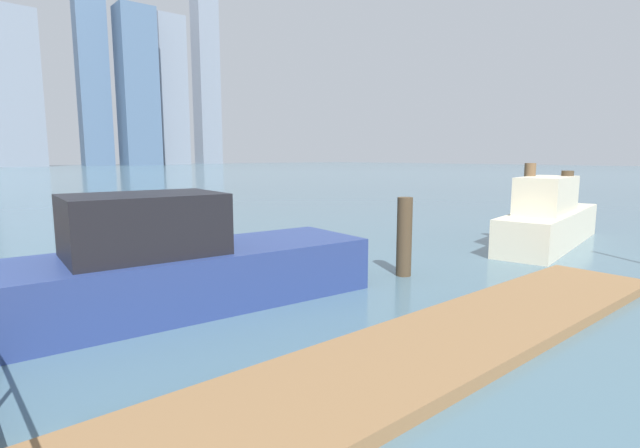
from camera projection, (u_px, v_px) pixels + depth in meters
ground_plane at (73, 253)px, 13.82m from camera, size 300.00×300.00×0.00m
floating_dock at (447, 342)px, 6.96m from camera, size 11.84×2.00×0.18m
dock_piling_0 at (565, 208)px, 14.91m from camera, size 0.35×0.35×2.33m
dock_piling_1 at (528, 204)px, 14.89m from camera, size 0.34×0.34×2.57m
dock_piling_2 at (404, 237)px, 11.06m from camera, size 0.35×0.35×1.84m
moored_boat_1 at (170, 268)px, 8.67m from camera, size 7.61×2.79×2.14m
moored_boat_2 at (549, 220)px, 14.84m from camera, size 6.82×2.75×2.17m
skyline_tower_3 at (12, 88)px, 121.04m from camera, size 12.59×9.04×39.64m
skyline_tower_4 at (93, 79)px, 137.88m from camera, size 8.74×8.54×49.95m
skyline_tower_5 at (138, 88)px, 141.56m from camera, size 10.37×8.66×45.96m
skyline_tower_6 at (171, 92)px, 155.23m from camera, size 9.24×7.13×47.31m
skyline_tower_7 at (206, 55)px, 170.21m from camera, size 8.17×6.70×77.23m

